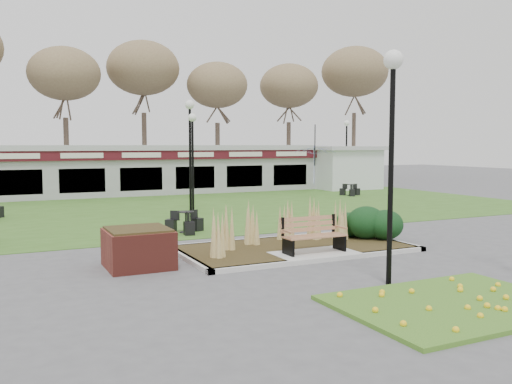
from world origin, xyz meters
name	(u,v)px	position (x,y,z in m)	size (l,w,h in m)	color
ground	(317,258)	(0.00, 0.00, 0.00)	(100.00, 100.00, 0.00)	#515154
lawn	(177,209)	(0.00, 12.00, 0.01)	(34.00, 16.00, 0.02)	#38611E
flower_bed	(453,302)	(0.00, -4.60, 0.07)	(4.20, 3.00, 0.16)	#336B1E
planting_bed	(330,233)	(1.27, 1.35, 0.37)	(6.75, 3.40, 1.27)	#2F2513
park_bench	(313,234)	(0.00, 0.25, 0.59)	(1.70, 0.66, 0.93)	#A46C4A
brick_planter	(138,248)	(-4.40, 1.00, 0.48)	(1.50, 1.50, 0.95)	maroon
food_pavilion	(135,169)	(0.00, 19.96, 1.48)	(24.60, 3.40, 2.90)	gray
service_hut	(345,167)	(13.50, 18.00, 1.45)	(4.40, 3.40, 2.83)	silver
tree_backdrop	(107,68)	(0.00, 28.00, 8.36)	(47.24, 5.24, 10.36)	#47382B
lamp_post_near_left	(392,115)	(-0.05, -2.86, 3.53)	(0.40, 0.40, 4.85)	black
lamp_post_mid_left	(193,141)	(0.15, 10.14, 3.09)	(0.35, 0.35, 4.24)	black
lamp_post_mid_right	(190,130)	(0.31, 10.91, 3.54)	(0.40, 0.40, 4.86)	black
lamp_post_far_right	(347,139)	(12.86, 17.00, 3.26)	(0.37, 0.37, 4.48)	black
bistro_set_c	(186,226)	(-1.79, 5.31, 0.25)	(1.32, 1.21, 0.70)	black
bistro_set_d	(350,192)	(10.92, 13.80, 0.23)	(1.10, 1.20, 0.64)	black
patio_umbrella	(315,165)	(8.00, 13.00, 1.84)	(2.53, 2.57, 2.89)	black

